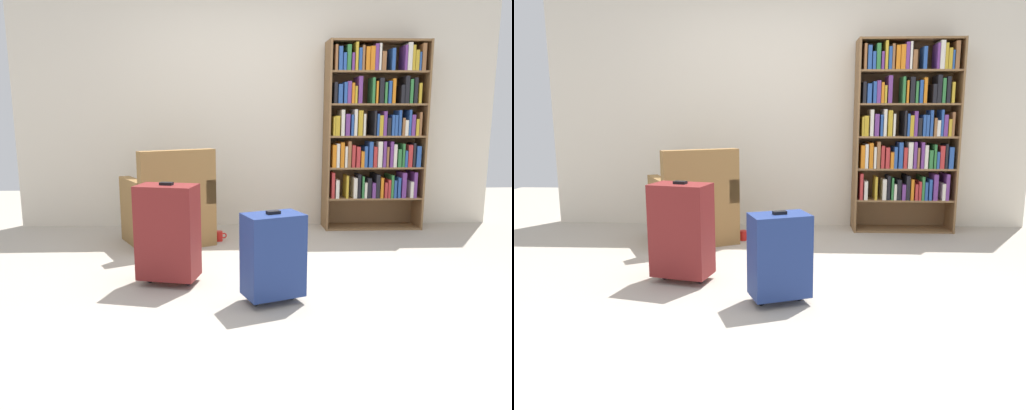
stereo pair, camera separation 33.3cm
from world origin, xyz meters
TOP-DOWN VIEW (x-y plane):
  - ground_plane at (0.00, 0.00)m, footprint 8.98×8.98m
  - back_wall at (0.00, 1.94)m, footprint 5.13×0.10m
  - bookshelf at (1.21, 1.71)m, footprint 1.03×0.33m
  - armchair at (-0.88, 1.14)m, footprint 0.95×0.95m
  - mug at (-0.41, 1.20)m, footprint 0.12×0.08m
  - suitcase_navy_blue at (-0.01, -0.39)m, footprint 0.43×0.36m
  - suitcase_dark_red at (-0.73, 0.00)m, footprint 0.46×0.34m

SIDE VIEW (x-z plane):
  - ground_plane at x=0.00m, z-range 0.00..0.00m
  - mug at x=-0.41m, z-range 0.00..0.10m
  - armchair at x=-0.88m, z-range -0.13..0.77m
  - suitcase_navy_blue at x=-0.01m, z-range 0.01..0.62m
  - suitcase_dark_red at x=-0.73m, z-range 0.01..0.76m
  - bookshelf at x=1.21m, z-range 0.08..2.02m
  - back_wall at x=0.00m, z-range 0.00..2.60m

